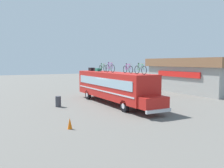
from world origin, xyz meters
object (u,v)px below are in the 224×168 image
Objects in this scene: luggage_bag_1 at (92,69)px; traffic_cone at (70,123)px; luggage_bag_2 at (96,70)px; rooftop_bicycle_1 at (103,68)px; trash_bin at (58,101)px; rooftop_bicycle_3 at (128,69)px; luggage_bag_3 at (98,70)px; rooftop_bicycle_4 at (140,70)px; bus at (113,86)px; rooftop_bicycle_2 at (110,68)px.

luggage_bag_1 is 1.08× the size of traffic_cone.
luggage_bag_2 is 0.79× the size of traffic_cone.
trash_bin is (1.61, -5.19, -2.89)m from rooftop_bicycle_1.
rooftop_bicycle_3 is (6.94, 0.44, 0.18)m from luggage_bag_1.
luggage_bag_1 is at bearing 128.28° from trash_bin.
rooftop_bicycle_4 is (7.51, 0.16, 0.23)m from luggage_bag_3.
luggage_bag_2 is 0.85× the size of luggage_bag_3.
rooftop_bicycle_4 is at bearing 107.93° from traffic_cone.
traffic_cone is at bearing -45.13° from bus.
rooftop_bicycle_4 is (6.89, -0.05, 0.01)m from rooftop_bicycle_1.
bus is 9.15m from traffic_cone.
luggage_bag_1 is 1.36× the size of luggage_bag_2.
trash_bin is at bearing -119.74° from rooftop_bicycle_3.
rooftop_bicycle_3 reaches higher than traffic_cone.
luggage_bag_1 is 0.88m from luggage_bag_2.
trash_bin is (3.03, -5.14, -2.68)m from luggage_bag_2.
rooftop_bicycle_3 reaches higher than trash_bin.
rooftop_bicycle_3 is 6.81m from trash_bin.
rooftop_bicycle_3 is (2.37, 0.51, -0.04)m from rooftop_bicycle_2.
bus is 3.53m from luggage_bag_3.
rooftop_bicycle_4 reaches higher than traffic_cone.
rooftop_bicycle_4 is at bearing 3.56° from rooftop_bicycle_2.
traffic_cone is at bearing -72.07° from rooftop_bicycle_4.
rooftop_bicycle_4 reaches higher than luggage_bag_2.
luggage_bag_2 is at bearing 147.99° from traffic_cone.
luggage_bag_2 is 6.10m from rooftop_bicycle_3.
bus is 3.08m from rooftop_bicycle_1.
rooftop_bicycle_4 is (4.27, 0.10, 1.62)m from bus.
luggage_bag_1 is 0.44× the size of rooftop_bicycle_4.
rooftop_bicycle_2 reaches higher than trash_bin.
trash_bin is at bearing -98.09° from rooftop_bicycle_2.
rooftop_bicycle_3 is at bearing 60.26° from trash_bin.
rooftop_bicycle_1 is 11.54m from traffic_cone.
trash_bin is at bearing -101.39° from bus.
rooftop_bicycle_3 reaches higher than luggage_bag_1.
trash_bin is at bearing -135.81° from rooftop_bicycle_4.
rooftop_bicycle_2 is at bearing -2.40° from luggage_bag_3.
luggage_bag_1 is at bearing -178.68° from bus.
rooftop_bicycle_1 reaches higher than bus.
luggage_bag_1 is at bearing -178.64° from rooftop_bicycle_4.
trash_bin is (2.23, -4.97, -2.68)m from luggage_bag_3.
bus reaches higher than trash_bin.
rooftop_bicycle_1 reaches higher than traffic_cone.
rooftop_bicycle_4 reaches higher than rooftop_bicycle_1.
rooftop_bicycle_3 is at bearing 4.19° from luggage_bag_3.
rooftop_bicycle_2 reaches higher than rooftop_bicycle_3.
bus is at bearing 134.87° from traffic_cone.
luggage_bag_3 reaches higher than bus.
rooftop_bicycle_1 is 0.96× the size of rooftop_bicycle_2.
luggage_bag_3 is (1.65, 0.05, -0.03)m from luggage_bag_1.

